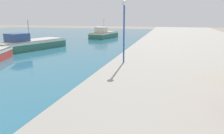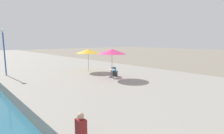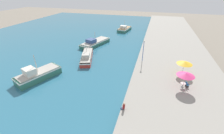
{
  "view_description": "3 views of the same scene",
  "coord_description": "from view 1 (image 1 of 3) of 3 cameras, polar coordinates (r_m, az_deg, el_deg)",
  "views": [
    {
      "loc": [
        4.38,
        7.52,
        4.18
      ],
      "look_at": [
        1.5,
        18.46,
        1.55
      ],
      "focal_mm": 35.0,
      "sensor_mm": 36.0,
      "label": 1
    },
    {
      "loc": [
        -2.52,
        3.73,
        4.08
      ],
      "look_at": [
        8.18,
        15.62,
        1.75
      ],
      "focal_mm": 28.0,
      "sensor_mm": 36.0,
      "label": 2
    },
    {
      "loc": [
        2.93,
        -5.82,
        14.75
      ],
      "look_at": [
        -4.0,
        18.0,
        1.35
      ],
      "focal_mm": 24.0,
      "sensor_mm": 36.0,
      "label": 3
    }
  ],
  "objects": [
    {
      "name": "fishing_boat_distant",
      "position": [
        43.56,
        -2.18,
        8.61
      ],
      "size": [
        4.31,
        7.57,
        3.76
      ],
      "rotation": [
        0.0,
        0.0,
        -0.17
      ],
      "color": "#33705B",
      "rests_on": "water_basin"
    },
    {
      "name": "quay_promenade",
      "position": [
        29.95,
        21.62,
        4.87
      ],
      "size": [
        16.0,
        90.0,
        0.75
      ],
      "color": "gray",
      "rests_on": "ground_plane"
    },
    {
      "name": "lamppost",
      "position": [
        16.33,
        3.18,
        11.88
      ],
      "size": [
        0.36,
        0.36,
        4.56
      ],
      "color": "#28519E",
      "rests_on": "quay_promenade"
    },
    {
      "name": "fishing_boat_far",
      "position": [
        30.01,
        -20.97,
        5.73
      ],
      "size": [
        6.09,
        10.39,
        3.73
      ],
      "rotation": [
        0.0,
        0.0,
        -0.31
      ],
      "color": "#33705B",
      "rests_on": "water_basin"
    }
  ]
}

